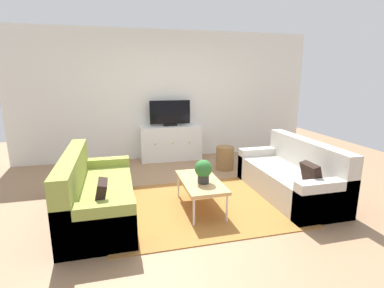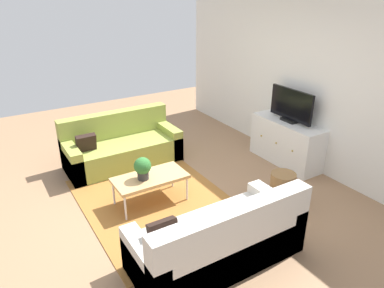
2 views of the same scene
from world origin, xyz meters
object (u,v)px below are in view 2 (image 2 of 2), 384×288
at_px(potted_plant, 143,167).
at_px(wicker_basket, 282,188).
at_px(couch_left_side, 121,147).
at_px(coffee_table, 150,179).
at_px(tv_console, 286,142).
at_px(flat_screen_tv, 291,106).
at_px(couch_right_side, 221,243).

xyz_separation_m(potted_plant, wicker_basket, (0.93, 1.65, -0.36)).
bearing_deg(couch_left_side, coffee_table, -4.57).
relative_size(tv_console, flat_screen_tv, 1.50).
bearing_deg(flat_screen_tv, potted_plant, -90.80).
distance_m(coffee_table, tv_console, 2.49).
height_order(coffee_table, tv_console, tv_console).
bearing_deg(flat_screen_tv, coffee_table, -91.03).
height_order(tv_console, flat_screen_tv, flat_screen_tv).
distance_m(tv_console, flat_screen_tv, 0.63).
distance_m(couch_right_side, wicker_basket, 1.54).
xyz_separation_m(couch_right_side, coffee_table, (-1.48, -0.11, 0.10)).
relative_size(couch_left_side, couch_right_side, 1.00).
bearing_deg(couch_left_side, couch_right_side, 0.00).
xyz_separation_m(coffee_table, tv_console, (0.05, 2.49, -0.01)).
xyz_separation_m(couch_left_side, flat_screen_tv, (1.44, 2.39, 0.72)).
xyz_separation_m(tv_console, wicker_basket, (0.89, -0.94, -0.14)).
xyz_separation_m(potted_plant, tv_console, (0.04, 2.59, -0.21)).
bearing_deg(tv_console, potted_plant, -90.80).
bearing_deg(flat_screen_tv, tv_console, -90.00).
bearing_deg(couch_right_side, tv_console, 121.18).
bearing_deg(wicker_basket, coffee_table, -121.18).
bearing_deg(couch_right_side, couch_left_side, 180.00).
xyz_separation_m(coffee_table, potted_plant, (0.01, -0.10, 0.20)).
distance_m(potted_plant, flat_screen_tv, 2.64).
distance_m(couch_left_side, flat_screen_tv, 2.88).
bearing_deg(potted_plant, couch_right_side, 8.22).
bearing_deg(coffee_table, couch_left_side, 175.43).
bearing_deg(couch_left_side, wicker_basket, 31.66).
relative_size(couch_left_side, flat_screen_tv, 2.17).
height_order(coffee_table, potted_plant, potted_plant).
relative_size(couch_right_side, tv_console, 1.45).
distance_m(coffee_table, wicker_basket, 1.81).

